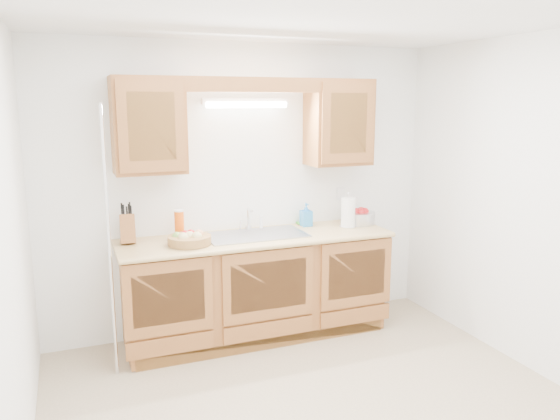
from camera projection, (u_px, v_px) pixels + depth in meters
name	position (u px, v px, depth m)	size (l,w,h in m)	color
room	(317.00, 224.00, 3.43)	(3.52, 3.50, 2.50)	#C0AC8B
base_cabinets	(256.00, 287.00, 4.68)	(2.20, 0.60, 0.86)	#A46430
countertop	(256.00, 238.00, 4.58)	(2.30, 0.63, 0.04)	tan
upper_cabinet_left	(148.00, 125.00, 4.24)	(0.55, 0.33, 0.75)	#A46430
upper_cabinet_right	(339.00, 122.00, 4.83)	(0.55, 0.33, 0.75)	#A46430
valance	(255.00, 85.00, 4.34)	(2.20, 0.05, 0.12)	#A46430
fluorescent_fixture	(246.00, 103.00, 4.58)	(0.76, 0.08, 0.08)	white
sink	(256.00, 243.00, 4.61)	(0.84, 0.46, 0.36)	#9E9EA3
wire_shelf_pole	(109.00, 245.00, 3.90)	(0.03, 0.03, 2.00)	silver
outlet_plate	(341.00, 194.00, 5.15)	(0.08, 0.01, 0.12)	white
fruit_basket	(189.00, 239.00, 4.29)	(0.45, 0.45, 0.11)	olive
knife_block	(128.00, 228.00, 4.32)	(0.13, 0.20, 0.33)	#A46430
orange_canister	(179.00, 224.00, 4.48)	(0.09, 0.09, 0.24)	#EB590D
soap_bottle	(306.00, 215.00, 4.92)	(0.09, 0.10, 0.21)	#2A83D2
sponge	(303.00, 223.00, 5.01)	(0.12, 0.08, 0.02)	#CC333F
paper_towel	(348.00, 213.00, 4.87)	(0.15, 0.15, 0.32)	silver
apple_bowl	(359.00, 217.00, 5.02)	(0.37, 0.37, 0.15)	silver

